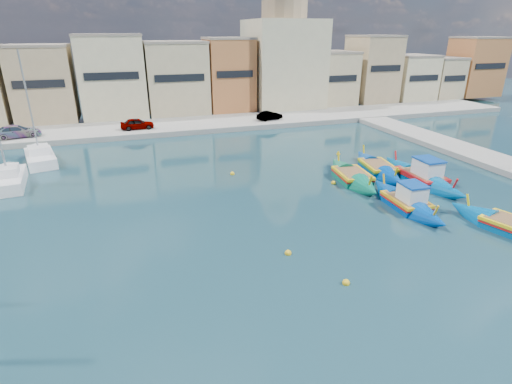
{
  "coord_description": "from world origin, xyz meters",
  "views": [
    {
      "loc": [
        -13.16,
        -16.73,
        11.1
      ],
      "look_at": [
        -5.56,
        6.0,
        1.4
      ],
      "focal_mm": 28.0,
      "sensor_mm": 36.0,
      "label": 1
    }
  ],
  "objects": [
    {
      "name": "north_townhouses",
      "position": [
        6.68,
        39.36,
        5.0
      ],
      "size": [
        83.2,
        7.87,
        10.19
      ],
      "color": "tan",
      "rests_on": "ground"
    },
    {
      "name": "luzzu_turquoise_cabin",
      "position": [
        8.59,
        7.15,
        0.38
      ],
      "size": [
        2.56,
        9.98,
        3.18
      ],
      "color": "#005A9A",
      "rests_on": "ground"
    },
    {
      "name": "luzzu_cyan_mid",
      "position": [
        6.75,
        10.35,
        0.27
      ],
      "size": [
        3.59,
        9.05,
        2.61
      ],
      "color": "#0042A5",
      "rests_on": "ground"
    },
    {
      "name": "church_block",
      "position": [
        10.0,
        40.0,
        8.41
      ],
      "size": [
        10.0,
        10.0,
        19.1
      ],
      "color": "beige",
      "rests_on": "ground"
    },
    {
      "name": "mooring_buoys",
      "position": [
        1.47,
        4.41,
        0.08
      ],
      "size": [
        18.71,
        21.65,
        0.36
      ],
      "color": "yellow",
      "rests_on": "ground"
    },
    {
      "name": "luzzu_blue_cabin",
      "position": [
        4.27,
        3.41,
        0.35
      ],
      "size": [
        2.45,
        8.18,
        2.86
      ],
      "color": "#0043A4",
      "rests_on": "ground"
    },
    {
      "name": "yacht_north",
      "position": [
        -21.04,
        23.7,
        0.41
      ],
      "size": [
        3.94,
        8.14,
        10.48
      ],
      "color": "white",
      "rests_on": "ground"
    },
    {
      "name": "north_quay",
      "position": [
        0.0,
        32.0,
        0.3
      ],
      "size": [
        80.0,
        8.0,
        0.6
      ],
      "primitive_type": "cube",
      "color": "gray",
      "rests_on": "ground"
    },
    {
      "name": "parked_cars",
      "position": [
        -14.61,
        30.5,
        1.23
      ],
      "size": [
        32.58,
        2.68,
        1.31
      ],
      "color": "#4C1919",
      "rests_on": "north_quay"
    },
    {
      "name": "yacht_midnorth",
      "position": [
        -22.23,
        17.98,
        0.41
      ],
      "size": [
        2.95,
        7.57,
        10.47
      ],
      "color": "white",
      "rests_on": "ground"
    },
    {
      "name": "luzzu_green",
      "position": [
        3.54,
        9.1,
        0.29
      ],
      "size": [
        3.27,
        8.72,
        2.68
      ],
      "color": "#0B7456",
      "rests_on": "ground"
    },
    {
      "name": "ground",
      "position": [
        0.0,
        0.0,
        0.0
      ],
      "size": [
        160.0,
        160.0,
        0.0
      ],
      "primitive_type": "plane",
      "color": "#14343D",
      "rests_on": "ground"
    }
  ]
}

